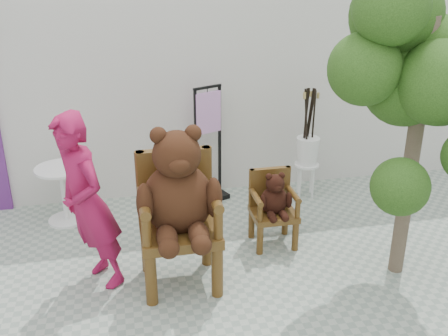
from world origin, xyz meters
name	(u,v)px	position (x,y,z in m)	size (l,w,h in m)	color
ground_plane	(243,309)	(0.00, 0.00, 0.00)	(60.00, 60.00, 0.00)	#97A291
back_wall	(190,74)	(0.00, 3.10, 1.50)	(9.00, 1.00, 3.00)	silver
chair_big	(178,198)	(-0.50, 0.55, 0.92)	(0.78, 0.85, 1.62)	#452B0E
chair_small	(273,201)	(0.60, 1.09, 0.51)	(0.48, 0.47, 0.86)	#452B0E
person	(87,203)	(-1.33, 0.67, 0.89)	(0.65, 0.43, 1.78)	maroon
cafe_table	(63,188)	(-1.70, 2.08, 0.44)	(0.60, 0.60, 0.70)	white
display_stand	(208,157)	(0.10, 2.35, 0.58)	(0.55, 0.50, 1.51)	black
stool_bucket	(307,150)	(1.38, 2.18, 0.64)	(0.32, 0.32, 1.45)	white
tree	(409,64)	(1.59, 0.40, 2.11)	(1.38, 1.55, 2.94)	#493A2C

